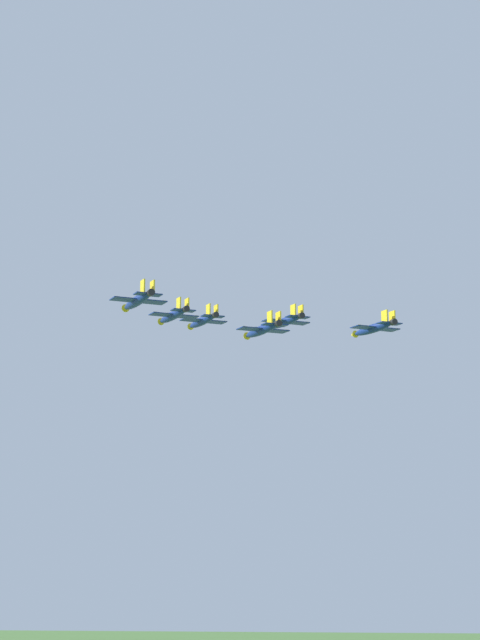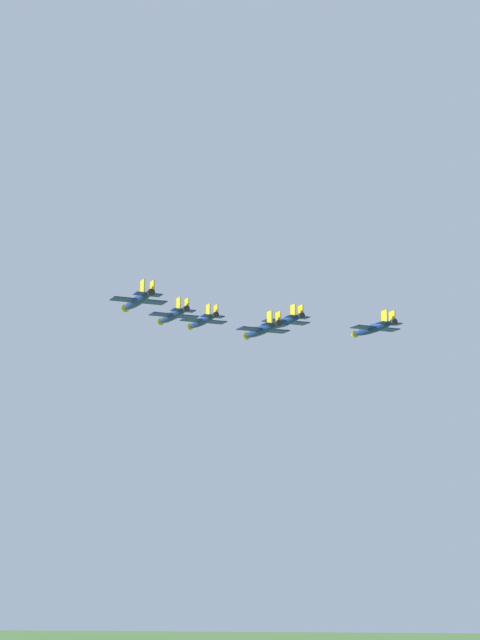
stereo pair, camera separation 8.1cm
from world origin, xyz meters
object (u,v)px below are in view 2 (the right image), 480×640
jet_lead (202,321)px  jet_slot_rear (262,330)px  jet_right_outer (373,328)px  jet_left_outer (137,301)px  jet_left_wingman (173,315)px  jet_right_wingman (284,322)px

jet_lead → jet_slot_rear: bearing=-179.6°
jet_right_outer → jet_lead: bearing=40.2°
jet_lead → jet_left_outer: size_ratio=1.00×
jet_right_outer → jet_left_wingman: bearing=68.4°
jet_lead → jet_right_wingman: jet_lead is taller
jet_left_outer → jet_right_wingman: bearing=-67.9°
jet_left_wingman → jet_slot_rear: jet_left_wingman is taller
jet_right_wingman → jet_left_outer: bearing=110.7°
jet_right_wingman → jet_right_outer: 22.69m
jet_left_wingman → jet_right_wingman: (-13.76, 25.59, 0.94)m
jet_left_wingman → jet_right_outer: size_ratio=0.97×
jet_right_wingman → jet_right_outer: (8.17, 20.89, -3.42)m
jet_lead → jet_right_outer: (16.34, 41.78, -5.50)m
jet_slot_rear → jet_lead: bearing=1.0°
jet_right_wingman → jet_slot_rear: (21.93, -4.70, -6.12)m
jet_left_wingman → jet_slot_rear: size_ratio=0.98×
jet_lead → jet_left_wingman: size_ratio=1.04×
jet_left_wingman → jet_slot_rear: bearing=-139.6°
jet_left_wingman → jet_right_wingman: jet_right_wingman is taller
jet_right_wingman → jet_left_outer: jet_right_wingman is taller
jet_right_wingman → jet_right_outer: bearing=-140.3°
jet_right_wingman → jet_slot_rear: size_ratio=1.00×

